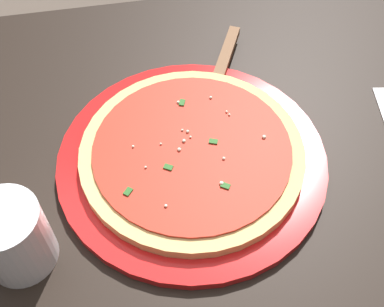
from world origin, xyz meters
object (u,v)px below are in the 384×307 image
Objects in this scene: serving_plate at (192,159)px; pizza at (192,152)px; cup_tall_drink at (13,237)px; pizza_server at (221,71)px.

pizza reaches higher than serving_plate.
pizza is 0.26m from cup_tall_drink.
serving_plate is 1.21× the size of pizza.
cup_tall_drink is (0.23, 0.10, 0.03)m from pizza.
cup_tall_drink is at bearing 39.89° from pizza_server.
cup_tall_drink is at bearing 23.85° from serving_plate.
pizza_server is at bearing -116.29° from serving_plate.
serving_plate is at bearing -156.15° from cup_tall_drink.
serving_plate is 0.17m from pizza_server.
pizza_server reaches higher than serving_plate.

